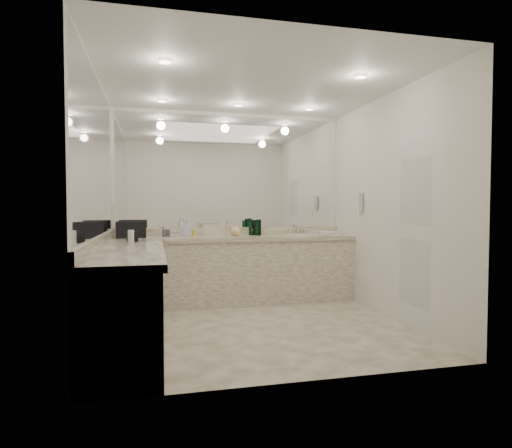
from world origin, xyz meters
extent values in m
plane|color=beige|center=(0.00, 0.00, 0.00)|extent=(3.20, 3.20, 0.00)
plane|color=white|center=(0.00, 0.00, 2.60)|extent=(3.20, 3.20, 0.00)
cube|color=white|center=(0.00, 1.50, 1.30)|extent=(3.20, 0.02, 2.60)
cube|color=white|center=(-1.60, 0.00, 1.30)|extent=(0.02, 3.00, 2.60)
cube|color=white|center=(1.60, 0.00, 1.30)|extent=(0.02, 3.00, 2.60)
cube|color=silver|center=(0.00, 1.20, 0.42)|extent=(3.20, 0.60, 0.84)
cube|color=silver|center=(0.00, 1.19, 0.87)|extent=(3.20, 0.64, 0.06)
cube|color=silver|center=(-1.30, -0.30, 0.42)|extent=(0.60, 2.40, 0.84)
cube|color=silver|center=(-1.29, -0.30, 0.87)|extent=(0.64, 2.42, 0.06)
cube|color=silver|center=(0.00, 1.48, 0.95)|extent=(3.20, 0.04, 0.10)
cube|color=silver|center=(-1.58, 0.00, 0.95)|extent=(0.04, 3.00, 0.10)
cube|color=white|center=(0.00, 1.49, 1.77)|extent=(3.12, 0.01, 1.55)
cube|color=white|center=(-1.59, 0.00, 1.77)|extent=(0.01, 2.92, 1.55)
cylinder|color=white|center=(0.95, 1.20, 0.90)|extent=(0.44, 0.44, 0.03)
cube|color=silver|center=(0.95, 1.41, 0.97)|extent=(0.24, 0.16, 0.14)
cube|color=white|center=(1.56, 0.70, 1.35)|extent=(0.06, 0.10, 0.24)
cube|color=white|center=(1.59, -0.50, 1.05)|extent=(0.02, 0.82, 2.10)
cube|color=black|center=(-1.35, 1.16, 1.00)|extent=(0.38, 0.26, 0.21)
cube|color=black|center=(-1.30, 0.53, 0.95)|extent=(0.14, 0.22, 0.11)
cube|color=beige|center=(-0.28, 1.17, 0.98)|extent=(0.30, 0.22, 0.16)
cube|color=white|center=(1.36, 1.22, 0.92)|extent=(0.24, 0.18, 0.04)
cylinder|color=white|center=(-1.30, 0.28, 0.97)|extent=(0.06, 0.06, 0.15)
imported|color=white|center=(-0.70, 1.26, 1.01)|extent=(0.11, 0.11, 0.22)
imported|color=silver|center=(-0.65, 1.17, 1.01)|extent=(0.11, 0.11, 0.22)
imported|color=#ECCF87|center=(0.00, 1.14, 0.99)|extent=(0.15, 0.15, 0.18)
cylinder|color=#104225|center=(0.33, 1.32, 0.99)|extent=(0.07, 0.07, 0.18)
cylinder|color=#104225|center=(0.33, 1.20, 1.01)|extent=(0.07, 0.07, 0.22)
cylinder|color=#104225|center=(0.24, 1.26, 0.99)|extent=(0.07, 0.07, 0.19)
cylinder|color=#104225|center=(0.34, 1.31, 1.00)|extent=(0.06, 0.06, 0.20)
cylinder|color=#104225|center=(0.28, 1.24, 1.01)|extent=(0.07, 0.07, 0.21)
cylinder|color=#E0B28C|center=(-0.03, 1.25, 0.96)|extent=(0.04, 0.04, 0.11)
cylinder|color=#F2D84C|center=(-0.54, 1.28, 0.94)|extent=(0.06, 0.06, 0.08)
cylinder|color=#E0B28C|center=(0.52, 1.17, 0.93)|extent=(0.04, 0.04, 0.06)
cylinder|color=#3F3F4C|center=(-0.89, 1.33, 0.94)|extent=(0.06, 0.06, 0.09)
cylinder|color=white|center=(0.06, 1.35, 0.95)|extent=(0.04, 0.04, 0.09)
cylinder|color=#3F3F4C|center=(-0.94, 1.22, 0.95)|extent=(0.04, 0.04, 0.10)
cylinder|color=#F2D84C|center=(-1.22, 1.32, 0.96)|extent=(0.06, 0.06, 0.11)
camera|label=1|loc=(-1.05, -4.44, 1.29)|focal=30.00mm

